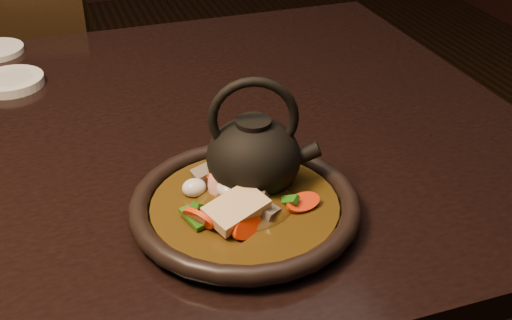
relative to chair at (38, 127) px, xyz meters
name	(u,v)px	position (x,y,z in m)	size (l,w,h in m)	color
chair	(38,127)	(0.00, 0.00, 0.00)	(0.48, 0.48, 0.82)	black
plate	(245,206)	(0.25, -0.90, 0.32)	(0.28, 0.28, 0.03)	black
stirfry	(243,201)	(0.25, -0.90, 0.32)	(0.17, 0.16, 0.06)	#3C280B
soy_dish	(11,82)	(-0.01, -0.43, 0.31)	(0.11, 0.11, 0.02)	silver
teapot	(254,154)	(0.27, -0.86, 0.36)	(0.14, 0.12, 0.16)	black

